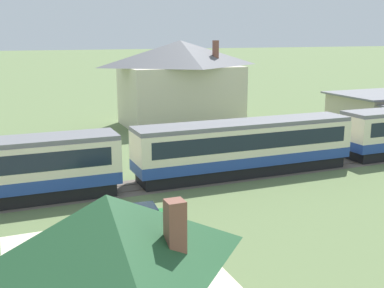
# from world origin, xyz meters

# --- Properties ---
(passenger_train) EXTENTS (91.82, 3.23, 4.11)m
(passenger_train) POSITION_xyz_m (-23.20, -0.30, 2.28)
(passenger_train) COLOR #234293
(passenger_train) RESTS_ON ground_plane
(railway_track) EXTENTS (149.30, 3.60, 0.04)m
(railway_track) POSITION_xyz_m (-34.46, -0.30, 0.01)
(railway_track) COLOR #665B51
(railway_track) RESTS_ON ground_plane
(station_house_grey_roof) EXTENTS (14.10, 9.23, 9.79)m
(station_house_grey_roof) POSITION_xyz_m (-20.53, 20.82, 5.06)
(station_house_grey_roof) COLOR beige
(station_house_grey_roof) RESTS_ON ground_plane
(cottage_dark_green_roof) EXTENTS (6.77, 7.04, 5.74)m
(cottage_dark_green_roof) POSITION_xyz_m (-37.86, -17.67, 2.98)
(cottage_dark_green_roof) COLOR beige
(cottage_dark_green_roof) RESTS_ON ground_plane
(parked_car_green) EXTENTS (4.43, 2.15, 1.34)m
(parked_car_green) POSITION_xyz_m (-34.04, -7.64, 0.63)
(parked_car_green) COLOR #287A38
(parked_car_green) RESTS_ON ground_plane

